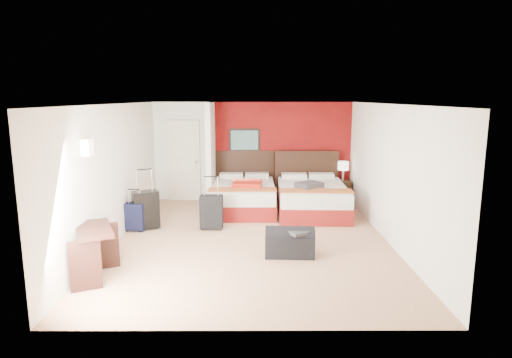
{
  "coord_description": "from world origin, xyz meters",
  "views": [
    {
      "loc": [
        0.06,
        -7.83,
        2.62
      ],
      "look_at": [
        0.08,
        0.8,
        1.0
      ],
      "focal_mm": 30.68,
      "sensor_mm": 36.0,
      "label": 1
    }
  ],
  "objects_px": {
    "bed_right": "(312,199)",
    "desk": "(96,253)",
    "bed_left": "(243,197)",
    "suitcase_black": "(146,211)",
    "suitcase_charcoal": "(212,213)",
    "duffel_bag": "(290,244)",
    "table_lamp": "(343,171)",
    "nightstand": "(342,192)",
    "suitcase_navy": "(135,218)",
    "red_suitcase_open": "(247,183)"
  },
  "relations": [
    {
      "from": "red_suitcase_open",
      "to": "desk",
      "type": "distance_m",
      "value": 4.38
    },
    {
      "from": "table_lamp",
      "to": "suitcase_black",
      "type": "bearing_deg",
      "value": -153.46
    },
    {
      "from": "bed_right",
      "to": "suitcase_charcoal",
      "type": "relative_size",
      "value": 3.29
    },
    {
      "from": "nightstand",
      "to": "suitcase_black",
      "type": "bearing_deg",
      "value": -148.06
    },
    {
      "from": "table_lamp",
      "to": "duffel_bag",
      "type": "relative_size",
      "value": 0.59
    },
    {
      "from": "red_suitcase_open",
      "to": "duffel_bag",
      "type": "relative_size",
      "value": 1.08
    },
    {
      "from": "bed_left",
      "to": "suitcase_black",
      "type": "xyz_separation_m",
      "value": [
        -1.92,
        -1.45,
        0.06
      ]
    },
    {
      "from": "suitcase_charcoal",
      "to": "desk",
      "type": "distance_m",
      "value": 2.84
    },
    {
      "from": "nightstand",
      "to": "table_lamp",
      "type": "relative_size",
      "value": 1.19
    },
    {
      "from": "bed_left",
      "to": "suitcase_black",
      "type": "distance_m",
      "value": 2.41
    },
    {
      "from": "nightstand",
      "to": "suitcase_charcoal",
      "type": "distance_m",
      "value": 3.77
    },
    {
      "from": "red_suitcase_open",
      "to": "nightstand",
      "type": "bearing_deg",
      "value": 26.54
    },
    {
      "from": "red_suitcase_open",
      "to": "suitcase_charcoal",
      "type": "xyz_separation_m",
      "value": [
        -0.7,
        -1.36,
        -0.35
      ]
    },
    {
      "from": "bed_left",
      "to": "suitcase_navy",
      "type": "xyz_separation_m",
      "value": [
        -2.1,
        -1.59,
        -0.05
      ]
    },
    {
      "from": "nightstand",
      "to": "suitcase_charcoal",
      "type": "height_order",
      "value": "suitcase_charcoal"
    },
    {
      "from": "red_suitcase_open",
      "to": "suitcase_charcoal",
      "type": "height_order",
      "value": "red_suitcase_open"
    },
    {
      "from": "bed_right",
      "to": "desk",
      "type": "bearing_deg",
      "value": -132.97
    },
    {
      "from": "table_lamp",
      "to": "nightstand",
      "type": "bearing_deg",
      "value": 0.0
    },
    {
      "from": "nightstand",
      "to": "suitcase_black",
      "type": "distance_m",
      "value": 4.9
    },
    {
      "from": "nightstand",
      "to": "red_suitcase_open",
      "type": "bearing_deg",
      "value": -155.13
    },
    {
      "from": "nightstand",
      "to": "duffel_bag",
      "type": "bearing_deg",
      "value": -108.07
    },
    {
      "from": "nightstand",
      "to": "suitcase_black",
      "type": "height_order",
      "value": "suitcase_black"
    },
    {
      "from": "suitcase_black",
      "to": "suitcase_charcoal",
      "type": "xyz_separation_m",
      "value": [
        1.32,
        -0.01,
        -0.04
      ]
    },
    {
      "from": "red_suitcase_open",
      "to": "suitcase_charcoal",
      "type": "relative_size",
      "value": 1.33
    },
    {
      "from": "bed_right",
      "to": "suitcase_black",
      "type": "distance_m",
      "value": 3.7
    },
    {
      "from": "bed_right",
      "to": "nightstand",
      "type": "height_order",
      "value": "bed_right"
    },
    {
      "from": "red_suitcase_open",
      "to": "duffel_bag",
      "type": "xyz_separation_m",
      "value": [
        0.75,
        -2.87,
        -0.47
      ]
    },
    {
      "from": "suitcase_charcoal",
      "to": "bed_left",
      "type": "bearing_deg",
      "value": 68.81
    },
    {
      "from": "suitcase_black",
      "to": "suitcase_navy",
      "type": "relative_size",
      "value": 1.4
    },
    {
      "from": "red_suitcase_open",
      "to": "desk",
      "type": "xyz_separation_m",
      "value": [
        -2.15,
        -3.81,
        -0.29
      ]
    },
    {
      "from": "suitcase_charcoal",
      "to": "bed_right",
      "type": "bearing_deg",
      "value": 30.64
    },
    {
      "from": "bed_right",
      "to": "duffel_bag",
      "type": "distance_m",
      "value": 2.83
    },
    {
      "from": "bed_left",
      "to": "desk",
      "type": "distance_m",
      "value": 4.41
    },
    {
      "from": "suitcase_navy",
      "to": "desk",
      "type": "bearing_deg",
      "value": -81.2
    },
    {
      "from": "suitcase_black",
      "to": "desk",
      "type": "distance_m",
      "value": 2.46
    },
    {
      "from": "bed_right",
      "to": "nightstand",
      "type": "relative_size",
      "value": 3.81
    },
    {
      "from": "bed_right",
      "to": "table_lamp",
      "type": "xyz_separation_m",
      "value": [
        0.89,
        0.97,
        0.48
      ]
    },
    {
      "from": "table_lamp",
      "to": "suitcase_charcoal",
      "type": "height_order",
      "value": "table_lamp"
    },
    {
      "from": "suitcase_navy",
      "to": "table_lamp",
      "type": "bearing_deg",
      "value": 34.36
    },
    {
      "from": "nightstand",
      "to": "table_lamp",
      "type": "bearing_deg",
      "value": 0.0
    },
    {
      "from": "nightstand",
      "to": "duffel_bag",
      "type": "relative_size",
      "value": 0.7
    },
    {
      "from": "duffel_bag",
      "to": "bed_right",
      "type": "bearing_deg",
      "value": 78.37
    },
    {
      "from": "red_suitcase_open",
      "to": "nightstand",
      "type": "xyz_separation_m",
      "value": [
        2.36,
        0.83,
        -0.4
      ]
    },
    {
      "from": "table_lamp",
      "to": "duffel_bag",
      "type": "height_order",
      "value": "table_lamp"
    },
    {
      "from": "bed_right",
      "to": "desk",
      "type": "distance_m",
      "value": 5.16
    },
    {
      "from": "bed_left",
      "to": "table_lamp",
      "type": "xyz_separation_m",
      "value": [
        2.46,
        0.73,
        0.5
      ]
    },
    {
      "from": "suitcase_black",
      "to": "duffel_bag",
      "type": "xyz_separation_m",
      "value": [
        2.77,
        -1.52,
        -0.17
      ]
    },
    {
      "from": "table_lamp",
      "to": "suitcase_navy",
      "type": "relative_size",
      "value": 0.9
    },
    {
      "from": "bed_left",
      "to": "red_suitcase_open",
      "type": "distance_m",
      "value": 0.39
    },
    {
      "from": "bed_left",
      "to": "suitcase_charcoal",
      "type": "bearing_deg",
      "value": -112.56
    }
  ]
}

